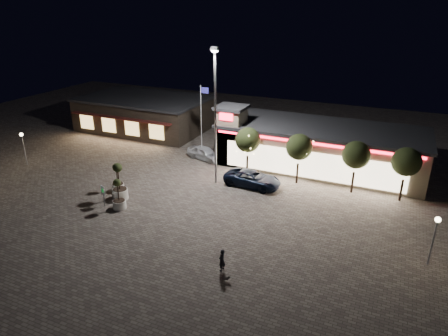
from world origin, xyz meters
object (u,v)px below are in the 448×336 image
at_px(pedestrian, 222,260).
at_px(planter_left, 118,183).
at_px(valet_sign, 103,192).
at_px(planter_mid, 120,188).
at_px(white_sedan, 205,153).
at_px(pickup_truck, 253,179).

distance_m(pedestrian, planter_left, 14.83).
distance_m(planter_left, valet_sign, 2.87).
bearing_deg(valet_sign, planter_left, 104.42).
height_order(pedestrian, planter_mid, planter_mid).
distance_m(white_sedan, planter_mid, 11.70).
xyz_separation_m(planter_left, valet_sign, (0.71, -2.75, 0.44)).
distance_m(pickup_truck, planter_left, 12.18).
relative_size(pickup_truck, pedestrian, 3.43).
xyz_separation_m(pedestrian, valet_sign, (-12.52, 3.94, 0.50)).
height_order(planter_mid, valet_sign, planter_mid).
distance_m(pickup_truck, white_sedan, 8.33).
bearing_deg(pickup_truck, white_sedan, 62.31).
xyz_separation_m(pickup_truck, white_sedan, (-7.10, 4.36, -0.02)).
bearing_deg(pedestrian, white_sedan, -141.18).
bearing_deg(planter_mid, planter_left, 134.52).
distance_m(pedestrian, planter_mid, 13.35).
xyz_separation_m(pickup_truck, planter_mid, (-9.52, -7.09, 0.29)).
bearing_deg(valet_sign, pickup_truck, 41.32).
xyz_separation_m(pickup_truck, planter_left, (-10.62, -5.97, 0.10)).
bearing_deg(planter_mid, white_sedan, 78.07).
distance_m(white_sedan, valet_sign, 13.38).
relative_size(pedestrian, planter_left, 0.57).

